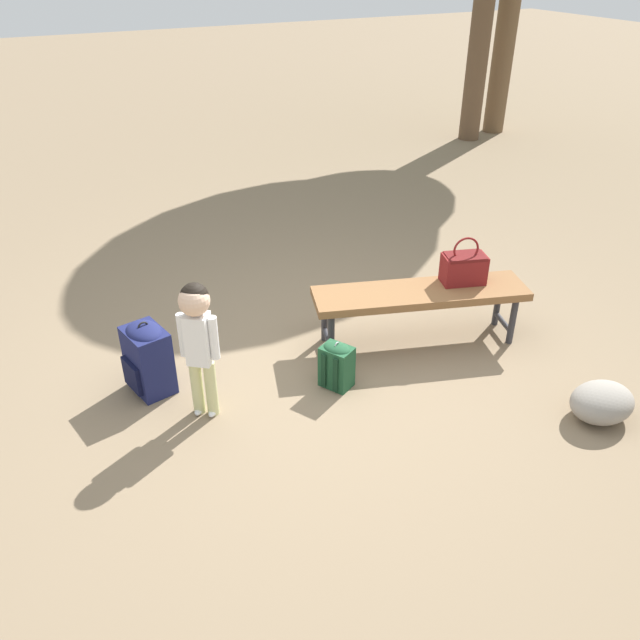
{
  "coord_description": "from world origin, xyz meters",
  "views": [
    {
      "loc": [
        1.7,
        3.44,
        2.7
      ],
      "look_at": [
        0.04,
        0.07,
        0.45
      ],
      "focal_mm": 36.02,
      "sensor_mm": 36.0,
      "label": 1
    }
  ],
  "objects_px": {
    "child_standing": "(198,330)",
    "park_bench": "(420,297)",
    "handbag": "(464,267)",
    "backpack_large": "(148,356)",
    "trail_rock": "(602,402)",
    "backpack_small": "(336,364)"
  },
  "relations": [
    {
      "from": "handbag",
      "to": "child_standing",
      "type": "relative_size",
      "value": 0.39
    },
    {
      "from": "child_standing",
      "to": "backpack_large",
      "type": "distance_m",
      "value": 0.61
    },
    {
      "from": "trail_rock",
      "to": "child_standing",
      "type": "bearing_deg",
      "value": -27.41
    },
    {
      "from": "backpack_small",
      "to": "trail_rock",
      "type": "distance_m",
      "value": 1.74
    },
    {
      "from": "child_standing",
      "to": "park_bench",
      "type": "bearing_deg",
      "value": -176.2
    },
    {
      "from": "child_standing",
      "to": "backpack_large",
      "type": "relative_size",
      "value": 1.77
    },
    {
      "from": "child_standing",
      "to": "trail_rock",
      "type": "relative_size",
      "value": 2.18
    },
    {
      "from": "handbag",
      "to": "backpack_small",
      "type": "distance_m",
      "value": 1.25
    },
    {
      "from": "park_bench",
      "to": "backpack_small",
      "type": "height_order",
      "value": "park_bench"
    },
    {
      "from": "park_bench",
      "to": "handbag",
      "type": "relative_size",
      "value": 4.48
    },
    {
      "from": "handbag",
      "to": "backpack_small",
      "type": "relative_size",
      "value": 1.03
    },
    {
      "from": "backpack_small",
      "to": "park_bench",
      "type": "bearing_deg",
      "value": -164.42
    },
    {
      "from": "park_bench",
      "to": "child_standing",
      "type": "relative_size",
      "value": 1.73
    },
    {
      "from": "park_bench",
      "to": "handbag",
      "type": "height_order",
      "value": "handbag"
    },
    {
      "from": "park_bench",
      "to": "trail_rock",
      "type": "relative_size",
      "value": 3.77
    },
    {
      "from": "backpack_large",
      "to": "handbag",
      "type": "bearing_deg",
      "value": 171.89
    },
    {
      "from": "child_standing",
      "to": "backpack_large",
      "type": "height_order",
      "value": "child_standing"
    },
    {
      "from": "park_bench",
      "to": "child_standing",
      "type": "distance_m",
      "value": 1.74
    },
    {
      "from": "trail_rock",
      "to": "park_bench",
      "type": "bearing_deg",
      "value": -66.81
    },
    {
      "from": "handbag",
      "to": "park_bench",
      "type": "bearing_deg",
      "value": -5.18
    },
    {
      "from": "child_standing",
      "to": "trail_rock",
      "type": "height_order",
      "value": "child_standing"
    },
    {
      "from": "backpack_large",
      "to": "trail_rock",
      "type": "distance_m",
      "value": 3.0
    }
  ]
}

